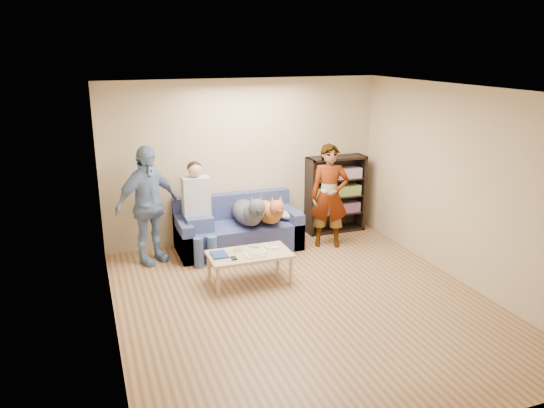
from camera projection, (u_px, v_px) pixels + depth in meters
name	position (u px, v px, depth m)	size (l,w,h in m)	color
ground	(305.00, 303.00, 6.59)	(5.00, 5.00, 0.00)	brown
ceiling	(309.00, 90.00, 5.84)	(5.00, 5.00, 0.00)	white
wall_back	(244.00, 161.00, 8.47)	(4.50, 4.50, 0.00)	tan
wall_front	(440.00, 292.00, 3.96)	(4.50, 4.50, 0.00)	tan
wall_left	(107.00, 224.00, 5.48)	(5.00, 5.00, 0.00)	tan
wall_right	(464.00, 186.00, 6.95)	(5.00, 5.00, 0.00)	tan
blanket	(290.00, 214.00, 8.42)	(0.42, 0.35, 0.14)	#A1A1A5
person_standing_right	(329.00, 196.00, 8.27)	(0.60, 0.39, 1.64)	gray
person_standing_left	(147.00, 205.00, 7.61)	(1.02, 0.42, 1.74)	#7B97C5
held_controller	(324.00, 191.00, 7.98)	(0.04, 0.11, 0.03)	silver
notebook_blue	(219.00, 255.00, 6.97)	(0.20, 0.26, 0.03)	navy
papers	(255.00, 255.00, 6.98)	(0.26, 0.20, 0.01)	silver
magazine	(257.00, 253.00, 7.01)	(0.22, 0.17, 0.01)	#A99E87
camera_silver	(238.00, 249.00, 7.12)	(0.11, 0.06, 0.05)	silver
controller_a	(267.00, 247.00, 7.24)	(0.04, 0.13, 0.03)	silver
controller_b	(274.00, 248.00, 7.19)	(0.09, 0.06, 0.03)	white
headphone_cup_a	(264.00, 251.00, 7.10)	(0.07, 0.07, 0.02)	white
headphone_cup_b	(262.00, 249.00, 7.18)	(0.07, 0.07, 0.02)	white
pen_orange	(252.00, 257.00, 6.91)	(0.01, 0.01, 0.14)	orange
pen_black	(254.00, 247.00, 7.26)	(0.01, 0.01, 0.14)	black
wallet	(234.00, 258.00, 6.87)	(0.07, 0.12, 0.01)	black
sofa	(238.00, 231.00, 8.32)	(1.90, 0.85, 0.82)	#515B93
person_seated	(198.00, 207.00, 7.85)	(0.40, 0.73, 1.47)	#3F4E8A
dog_gray	(249.00, 212.00, 8.09)	(0.41, 1.25, 0.59)	#4F5159
dog_tan	(269.00, 212.00, 8.17)	(0.37, 1.15, 0.54)	#C4843B
coffee_table	(249.00, 256.00, 7.07)	(1.10, 0.60, 0.42)	tan
bookshelf	(335.00, 193.00, 9.00)	(1.00, 0.34, 1.30)	black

